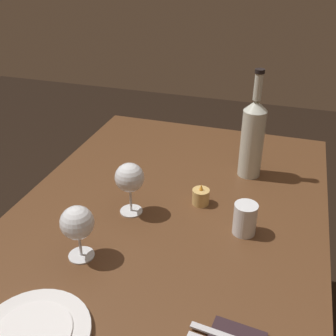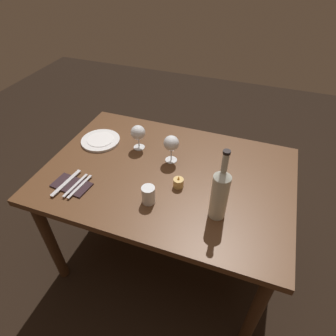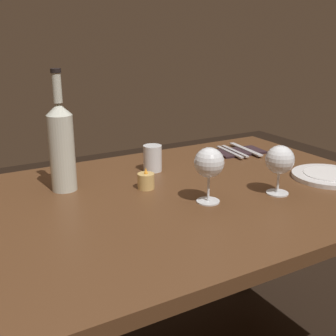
% 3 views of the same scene
% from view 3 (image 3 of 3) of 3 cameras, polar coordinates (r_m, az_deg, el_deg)
% --- Properties ---
extents(dining_table, '(1.30, 0.90, 0.74)m').
position_cam_3_polar(dining_table, '(1.32, 2.16, -6.82)').
color(dining_table, '#56351E').
rests_on(dining_table, ground).
extents(wine_glass_left, '(0.08, 0.08, 0.16)m').
position_cam_3_polar(wine_glass_left, '(1.17, 5.53, 0.57)').
color(wine_glass_left, white).
rests_on(wine_glass_left, dining_table).
extents(wine_glass_right, '(0.08, 0.08, 0.15)m').
position_cam_3_polar(wine_glass_right, '(1.28, 14.75, 0.96)').
color(wine_glass_right, white).
rests_on(wine_glass_right, dining_table).
extents(wine_bottle, '(0.08, 0.08, 0.36)m').
position_cam_3_polar(wine_bottle, '(1.29, -14.07, 3.00)').
color(wine_bottle, silver).
rests_on(wine_bottle, dining_table).
extents(water_tumbler, '(0.06, 0.06, 0.09)m').
position_cam_3_polar(water_tumbler, '(1.46, -2.08, 1.12)').
color(water_tumbler, white).
rests_on(water_tumbler, dining_table).
extents(votive_candle, '(0.05, 0.05, 0.07)m').
position_cam_3_polar(votive_candle, '(1.30, -2.97, -1.81)').
color(votive_candle, '#DBB266').
rests_on(votive_candle, dining_table).
extents(dinner_plate, '(0.23, 0.23, 0.02)m').
position_cam_3_polar(dinner_plate, '(1.49, 20.63, -0.98)').
color(dinner_plate, white).
rests_on(dinner_plate, dining_table).
extents(folded_napkin, '(0.20, 0.13, 0.01)m').
position_cam_3_polar(folded_napkin, '(1.72, 9.55, 2.17)').
color(folded_napkin, '#2D1E23').
rests_on(folded_napkin, dining_table).
extents(fork_inner, '(0.03, 0.18, 0.00)m').
position_cam_3_polar(fork_inner, '(1.70, 8.91, 2.27)').
color(fork_inner, silver).
rests_on(fork_inner, folded_napkin).
extents(fork_outer, '(0.03, 0.18, 0.00)m').
position_cam_3_polar(fork_outer, '(1.68, 8.24, 2.16)').
color(fork_outer, silver).
rests_on(fork_outer, folded_napkin).
extents(table_knife, '(0.04, 0.21, 0.00)m').
position_cam_3_polar(table_knife, '(1.73, 10.34, 2.50)').
color(table_knife, silver).
rests_on(table_knife, folded_napkin).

